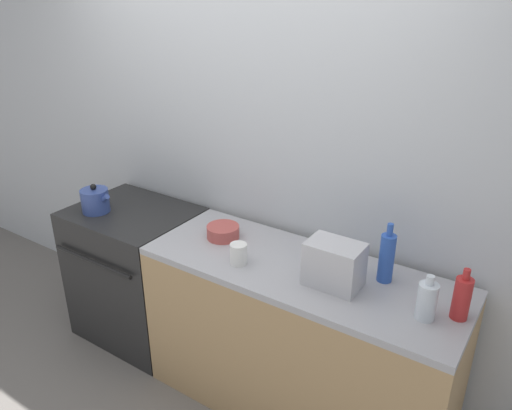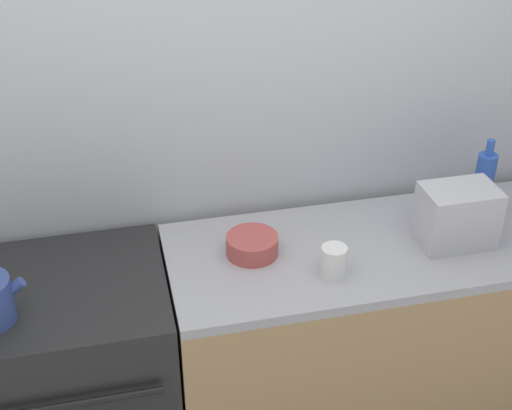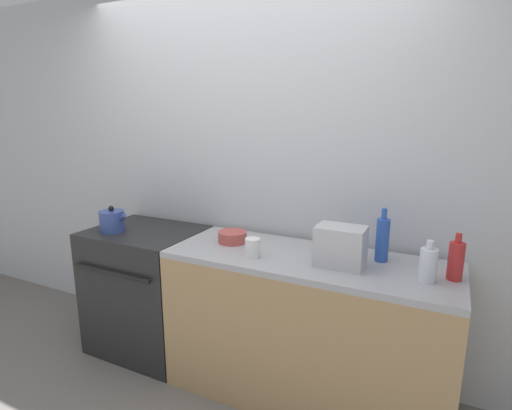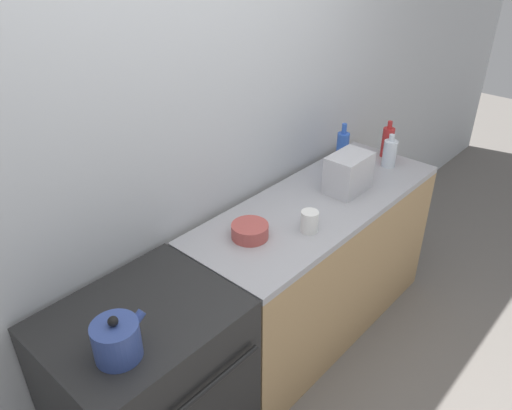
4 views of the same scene
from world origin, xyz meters
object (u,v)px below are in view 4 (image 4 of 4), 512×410
at_px(stove, 151,390).
at_px(bottle_clear, 390,153).
at_px(kettle, 117,340).
at_px(cup_white, 309,221).
at_px(bottle_red, 387,142).
at_px(bowl, 250,231).
at_px(toaster, 348,173).
at_px(bottle_blue, 342,151).

xyz_separation_m(stove, bottle_clear, (1.84, -0.07, 0.53)).
distance_m(kettle, cup_white, 1.10).
height_order(stove, bottle_clear, bottle_clear).
xyz_separation_m(bottle_red, cup_white, (-1.03, -0.16, -0.04)).
xyz_separation_m(cup_white, bowl, (-0.23, 0.18, -0.02)).
height_order(stove, bottle_red, bottle_red).
bearing_deg(cup_white, bowl, 142.55).
height_order(kettle, cup_white, kettle).
bearing_deg(bottle_red, toaster, -173.35).
relative_size(stove, bottle_red, 3.79).
height_order(toaster, bottle_blue, bottle_blue).
bearing_deg(bottle_clear, toaster, 177.58).
bearing_deg(bottle_blue, bowl, -175.00).
bearing_deg(bottle_clear, kettle, -178.47).
relative_size(stove, bottle_clear, 4.33).
height_order(stove, toaster, toaster).
bearing_deg(toaster, bottle_blue, 41.67).
distance_m(bottle_clear, cup_white, 0.92).
relative_size(toaster, bottle_blue, 0.86).
xyz_separation_m(toaster, bottle_clear, (0.44, -0.02, -0.02)).
distance_m(bottle_red, cup_white, 1.05).
xyz_separation_m(bottle_blue, bowl, (-0.90, -0.08, -0.09)).
distance_m(cup_white, bowl, 0.30).
xyz_separation_m(bottle_clear, bottle_red, (0.12, 0.08, 0.01)).
xyz_separation_m(bottle_red, bowl, (-1.27, 0.02, -0.06)).
relative_size(kettle, bottle_blue, 0.71).
distance_m(bottle_blue, bottle_clear, 0.31).
relative_size(bottle_blue, bottle_clear, 1.44).
bearing_deg(toaster, stove, 178.04).
distance_m(stove, bottle_clear, 1.91).
xyz_separation_m(bottle_clear, cup_white, (-0.91, -0.07, -0.03)).
relative_size(stove, bowl, 4.97).
relative_size(bottle_blue, bowl, 1.66).
bearing_deg(bottle_red, bowl, 178.91).
bearing_deg(bottle_red, bottle_blue, 164.27).
bearing_deg(bottle_blue, bottle_clear, -37.01).
bearing_deg(kettle, toaster, 2.62).
height_order(bottle_clear, bowl, bottle_clear).
bearing_deg(kettle, bottle_blue, 7.75).
bearing_deg(bottle_blue, toaster, -138.33).
bearing_deg(bowl, toaster, -7.09).
bearing_deg(stove, bottle_blue, 4.30).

